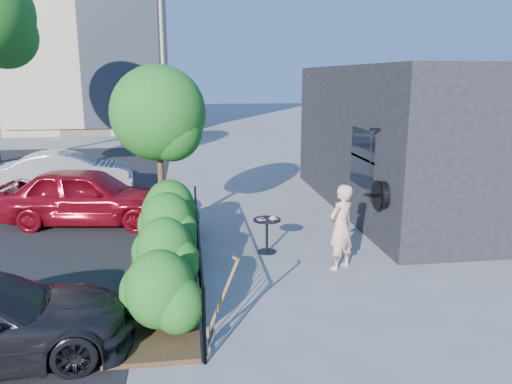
{
  "coord_description": "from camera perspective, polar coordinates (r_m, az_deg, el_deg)",
  "views": [
    {
      "loc": [
        -1.63,
        -8.97,
        3.73
      ],
      "look_at": [
        -0.16,
        1.77,
        1.2
      ],
      "focal_mm": 35.0,
      "sensor_mm": 36.0,
      "label": 1
    }
  ],
  "objects": [
    {
      "name": "cafe_table",
      "position": [
        10.72,
        1.25,
        -4.3
      ],
      "size": [
        0.59,
        0.59,
        0.8
      ],
      "rotation": [
        0.0,
        0.0,
        0.32
      ],
      "color": "black",
      "rests_on": "ground"
    },
    {
      "name": "woman",
      "position": [
        9.89,
        9.69,
        -3.98
      ],
      "size": [
        0.74,
        0.68,
        1.7
      ],
      "primitive_type": "imported",
      "rotation": [
        0.0,
        0.0,
        3.73
      ],
      "color": "#DEA990",
      "rests_on": "ground"
    },
    {
      "name": "car_silver",
      "position": [
        17.34,
        -20.71,
        2.14
      ],
      "size": [
        4.21,
        1.84,
        1.35
      ],
      "primitive_type": "imported",
      "rotation": [
        0.0,
        0.0,
        1.67
      ],
      "color": "#AEAEB3",
      "rests_on": "ground"
    },
    {
      "name": "shrubs",
      "position": [
        9.57,
        -10.23,
        -5.53
      ],
      "size": [
        1.1,
        5.6,
        1.24
      ],
      "color": "#15601D",
      "rests_on": "ground"
    },
    {
      "name": "shovel",
      "position": [
        7.18,
        -4.08,
        -12.82
      ],
      "size": [
        0.5,
        0.17,
        1.35
      ],
      "color": "brown",
      "rests_on": "ground"
    },
    {
      "name": "shop_building",
      "position": [
        15.34,
        20.09,
        5.87
      ],
      "size": [
        6.22,
        9.0,
        4.0
      ],
      "color": "black",
      "rests_on": "ground"
    },
    {
      "name": "fence",
      "position": [
        9.51,
        -6.58,
        -6.42
      ],
      "size": [
        0.05,
        6.05,
        1.1
      ],
      "color": "black",
      "rests_on": "ground"
    },
    {
      "name": "ground",
      "position": [
        9.85,
        2.37,
        -9.13
      ],
      "size": [
        120.0,
        120.0,
        0.0
      ],
      "primitive_type": "plane",
      "color": "gray",
      "rests_on": "ground"
    },
    {
      "name": "patio_tree",
      "position": [
        11.78,
        -10.81,
        8.2
      ],
      "size": [
        2.2,
        2.2,
        3.94
      ],
      "color": "#3F2B19",
      "rests_on": "ground"
    },
    {
      "name": "car_red",
      "position": [
        13.45,
        -18.78,
        -0.43
      ],
      "size": [
        4.51,
        2.31,
        1.47
      ],
      "primitive_type": "imported",
      "rotation": [
        0.0,
        0.0,
        1.43
      ],
      "color": "maroon",
      "rests_on": "ground"
    },
    {
      "name": "planting_bed",
      "position": [
        9.72,
        -10.69,
        -9.43
      ],
      "size": [
        1.3,
        6.0,
        0.08
      ],
      "primitive_type": "cube",
      "color": "#382616",
      "rests_on": "ground"
    }
  ]
}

